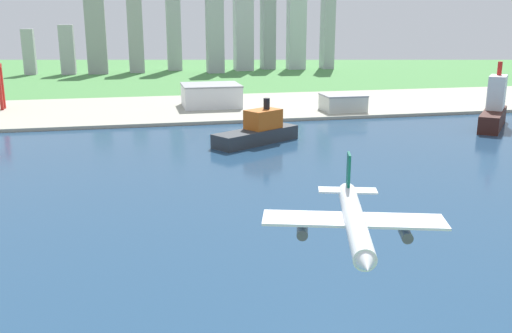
% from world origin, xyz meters
% --- Properties ---
extents(ground_plane, '(2400.00, 2400.00, 0.00)m').
position_xyz_m(ground_plane, '(0.00, 300.00, 0.00)').
color(ground_plane, '#488643').
extents(water_bay, '(840.00, 360.00, 0.15)m').
position_xyz_m(water_bay, '(0.00, 240.00, 0.07)').
color(water_bay, navy).
rests_on(water_bay, ground).
extents(industrial_pier, '(840.00, 140.00, 2.50)m').
position_xyz_m(industrial_pier, '(0.00, 490.00, 1.25)').
color(industrial_pier, '#A6A592').
rests_on(industrial_pier, ground).
extents(airplane_landing, '(34.87, 40.20, 12.50)m').
position_xyz_m(airplane_landing, '(-5.21, 119.48, 37.71)').
color(airplane_landing, white).
extents(cargo_ship, '(48.02, 54.36, 43.95)m').
position_xyz_m(cargo_ship, '(198.49, 370.67, 12.63)').
color(cargo_ship, '#381914').
rests_on(cargo_ship, water_bay).
extents(container_barge, '(57.54, 44.19, 26.36)m').
position_xyz_m(container_barge, '(28.57, 354.84, 7.34)').
color(container_barge, '#2D3338').
rests_on(container_barge, water_bay).
extents(warehouse_main, '(46.81, 40.91, 18.13)m').
position_xyz_m(warehouse_main, '(18.49, 489.04, 11.59)').
color(warehouse_main, white).
rests_on(warehouse_main, industrial_pier).
extents(warehouse_annex, '(32.24, 26.25, 12.78)m').
position_xyz_m(warehouse_annex, '(116.43, 444.71, 8.91)').
color(warehouse_annex, silver).
rests_on(warehouse_annex, industrial_pier).
extents(distant_skyline, '(425.36, 70.32, 138.41)m').
position_xyz_m(distant_skyline, '(68.58, 827.38, 55.19)').
color(distant_skyline, '#AEADB1').
rests_on(distant_skyline, ground).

